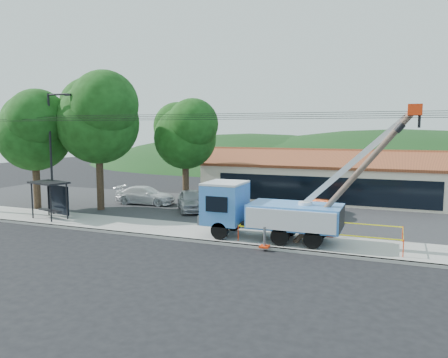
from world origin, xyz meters
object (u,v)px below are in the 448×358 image
at_px(utility_truck, 267,210).
at_px(car_red, 318,221).
at_px(leaning_pole, 357,173).
at_px(bus_shelter, 51,191).
at_px(car_white, 146,205).
at_px(car_silver, 191,212).

xyz_separation_m(utility_truck, car_red, (1.82, 6.83, -1.82)).
bearing_deg(leaning_pole, bus_shelter, 179.38).
height_order(utility_truck, leaning_pole, utility_truck).
relative_size(leaning_pole, car_white, 1.44).
height_order(car_red, car_white, car_white).
bearing_deg(car_white, leaning_pole, -118.53).
xyz_separation_m(bus_shelter, car_white, (2.86, 7.74, -2.07)).
bearing_deg(bus_shelter, car_white, 84.25).
height_order(leaning_pole, car_red, leaning_pole).
bearing_deg(car_white, bus_shelter, 155.25).
height_order(utility_truck, car_red, utility_truck).
xyz_separation_m(car_red, car_white, (-14.72, 0.92, 0.00)).
distance_m(leaning_pole, car_red, 8.75).
height_order(bus_shelter, car_white, bus_shelter).
relative_size(car_red, car_white, 0.80).
xyz_separation_m(leaning_pole, car_red, (-3.12, 7.05, -4.15)).
bearing_deg(bus_shelter, utility_truck, 14.51).
relative_size(utility_truck, leaning_pole, 1.57).
bearing_deg(leaning_pole, car_red, 113.85).
relative_size(car_silver, car_white, 0.93).
bearing_deg(car_silver, car_white, 132.75).
bearing_deg(utility_truck, leaning_pole, -2.54).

